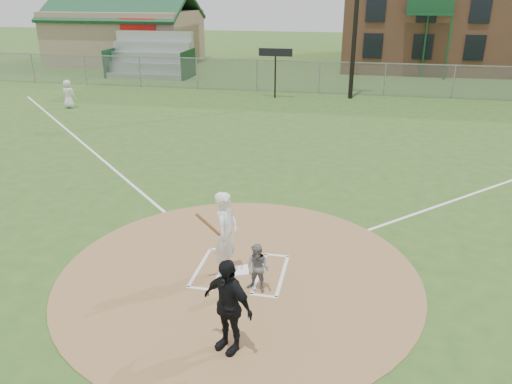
% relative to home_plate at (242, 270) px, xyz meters
% --- Properties ---
extents(ground, '(140.00, 140.00, 0.00)m').
position_rel_home_plate_xyz_m(ground, '(-0.02, -0.17, -0.03)').
color(ground, '#2F531C').
rests_on(ground, ground).
extents(dirt_circle, '(8.40, 8.40, 0.02)m').
position_rel_home_plate_xyz_m(dirt_circle, '(-0.02, -0.17, -0.02)').
color(dirt_circle, '#997448').
rests_on(dirt_circle, ground).
extents(home_plate, '(0.57, 0.57, 0.03)m').
position_rel_home_plate_xyz_m(home_plate, '(0.00, 0.00, 0.00)').
color(home_plate, white).
rests_on(home_plate, dirt_circle).
extents(foul_line_third, '(17.04, 17.04, 0.01)m').
position_rel_home_plate_xyz_m(foul_line_third, '(-9.02, 8.83, -0.03)').
color(foul_line_third, white).
rests_on(foul_line_third, ground).
extents(catcher, '(0.65, 0.57, 1.12)m').
position_rel_home_plate_xyz_m(catcher, '(0.54, -0.73, 0.55)').
color(catcher, slate).
rests_on(catcher, dirt_circle).
extents(umpire, '(1.18, 0.90, 1.86)m').
position_rel_home_plate_xyz_m(umpire, '(0.37, -2.69, 0.92)').
color(umpire, black).
rests_on(umpire, dirt_circle).
extents(ondeck_player, '(0.79, 0.54, 1.54)m').
position_rel_home_plate_xyz_m(ondeck_player, '(-13.32, 15.07, 0.74)').
color(ondeck_player, silver).
rests_on(ondeck_player, ground).
extents(batters_boxes, '(2.08, 1.88, 0.01)m').
position_rel_home_plate_xyz_m(batters_boxes, '(-0.02, -0.02, -0.01)').
color(batters_boxes, white).
rests_on(batters_boxes, dirt_circle).
extents(batter_at_plate, '(0.84, 1.04, 2.05)m').
position_rel_home_plate_xyz_m(batter_at_plate, '(-0.30, -0.17, 1.01)').
color(batter_at_plate, white).
rests_on(batter_at_plate, dirt_circle).
extents(outfield_fence, '(56.08, 0.08, 2.03)m').
position_rel_home_plate_xyz_m(outfield_fence, '(-0.02, 21.83, 0.98)').
color(outfield_fence, slate).
rests_on(outfield_fence, ground).
extents(bleachers, '(6.08, 3.20, 3.20)m').
position_rel_home_plate_xyz_m(bleachers, '(-13.02, 26.03, 1.55)').
color(bleachers, '#B7BABF').
rests_on(bleachers, ground).
extents(clubhouse, '(12.20, 8.71, 6.23)m').
position_rel_home_plate_xyz_m(clubhouse, '(-18.02, 32.83, 2.36)').
color(clubhouse, '#9F866C').
rests_on(clubhouse, ground).
extents(scoreboard_sign, '(2.00, 0.10, 2.93)m').
position_rel_home_plate_xyz_m(scoreboard_sign, '(-2.52, 20.03, 2.35)').
color(scoreboard_sign, black).
rests_on(scoreboard_sign, ground).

